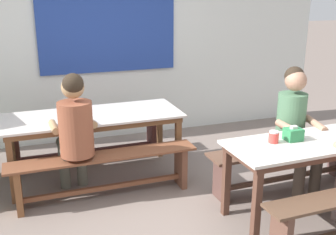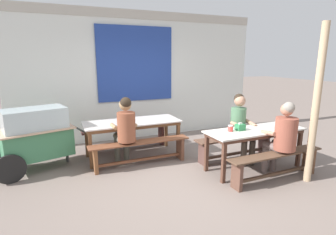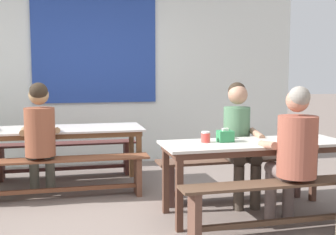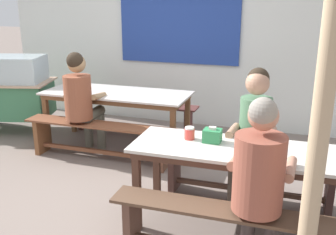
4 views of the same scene
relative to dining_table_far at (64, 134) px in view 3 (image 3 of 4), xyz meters
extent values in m
plane|color=gray|center=(0.62, -1.26, -0.66)|extent=(40.00, 40.00, 0.00)
cube|color=silver|center=(0.62, 1.31, 0.76)|extent=(6.08, 0.12, 2.85)
cube|color=#254196|center=(0.45, 1.22, 1.16)|extent=(1.84, 0.03, 1.75)
cube|color=silver|center=(0.00, 0.00, 0.06)|extent=(1.90, 0.78, 0.02)
cube|color=brown|center=(0.00, 0.00, 0.02)|extent=(1.82, 0.72, 0.06)
cube|color=brown|center=(0.86, 0.33, -0.34)|extent=(0.06, 0.06, 0.65)
cube|color=brown|center=(0.87, -0.31, -0.34)|extent=(0.06, 0.06, 0.65)
cube|color=silver|center=(1.84, -1.44, 0.06)|extent=(1.84, 0.67, 0.03)
cube|color=#533327|center=(1.84, -1.44, 0.01)|extent=(1.76, 0.61, 0.06)
cube|color=#533327|center=(2.67, -1.17, -0.34)|extent=(0.06, 0.06, 0.65)
cube|color=#533327|center=(1.00, -1.21, -0.34)|extent=(0.06, 0.06, 0.65)
cube|color=#533327|center=(1.02, -1.72, -0.34)|extent=(0.06, 0.06, 0.65)
cube|color=brown|center=(-0.01, 0.52, -0.21)|extent=(1.89, 0.30, 0.02)
cube|color=#562F2D|center=(0.82, 0.53, -0.44)|extent=(0.06, 0.24, 0.44)
cube|color=brown|center=(-0.83, 0.51, -0.44)|extent=(0.06, 0.24, 0.44)
cube|color=brown|center=(-0.01, 0.52, -0.55)|extent=(1.61, 0.06, 0.04)
cube|color=brown|center=(0.01, -0.52, -0.21)|extent=(1.88, 0.30, 0.02)
cube|color=brown|center=(0.83, -0.51, -0.44)|extent=(0.06, 0.24, 0.44)
cube|color=brown|center=(0.01, -0.52, -0.55)|extent=(1.60, 0.06, 0.04)
cube|color=brown|center=(1.83, -0.93, -0.21)|extent=(1.72, 0.36, 0.03)
cube|color=brown|center=(2.57, -0.91, -0.45)|extent=(0.07, 0.27, 0.44)
cube|color=brown|center=(1.09, -0.94, -0.45)|extent=(0.07, 0.27, 0.44)
cube|color=brown|center=(1.83, -0.93, -0.55)|extent=(1.43, 0.08, 0.04)
cube|color=brown|center=(1.86, -1.96, -0.21)|extent=(1.79, 0.29, 0.02)
cube|color=brown|center=(1.08, -1.98, -0.44)|extent=(0.07, 0.22, 0.44)
cube|color=brown|center=(1.86, -1.96, -0.55)|extent=(1.51, 0.08, 0.04)
cylinder|color=#6D5C57|center=(2.11, -1.65, -0.43)|extent=(0.11, 0.11, 0.46)
cylinder|color=#6D5C57|center=(1.93, -1.64, -0.43)|extent=(0.11, 0.11, 0.46)
cylinder|color=#6D5C57|center=(2.11, -1.80, -0.15)|extent=(0.14, 0.36, 0.13)
cylinder|color=#6D5C57|center=(1.93, -1.80, -0.15)|extent=(0.14, 0.36, 0.13)
cylinder|color=brown|center=(2.01, -1.96, 0.11)|extent=(0.34, 0.34, 0.53)
sphere|color=tan|center=(2.01, -1.94, 0.50)|extent=(0.20, 0.20, 0.20)
sphere|color=gray|center=(2.01, -1.97, 0.54)|extent=(0.18, 0.18, 0.18)
cylinder|color=tan|center=(2.21, -1.79, 0.09)|extent=(0.08, 0.31, 0.09)
cylinder|color=tan|center=(1.83, -1.77, 0.09)|extent=(0.08, 0.31, 0.10)
cylinder|color=#616152|center=(-0.17, -0.14, -0.43)|extent=(0.11, 0.11, 0.46)
cylinder|color=#616152|center=(-0.35, -0.15, -0.43)|extent=(0.11, 0.11, 0.46)
cylinder|color=#616152|center=(-0.16, -0.33, -0.15)|extent=(0.15, 0.42, 0.13)
cylinder|color=#616152|center=(-0.34, -0.34, -0.15)|extent=(0.15, 0.42, 0.13)
cylinder|color=brown|center=(-0.24, -0.52, 0.10)|extent=(0.32, 0.32, 0.53)
sphere|color=tan|center=(-0.25, -0.50, 0.50)|extent=(0.21, 0.21, 0.21)
sphere|color=#2D2319|center=(-0.24, -0.53, 0.54)|extent=(0.20, 0.20, 0.20)
cylinder|color=tan|center=(-0.07, -0.33, 0.09)|extent=(0.09, 0.31, 0.11)
cylinder|color=tan|center=(-0.43, -0.35, 0.09)|extent=(0.08, 0.30, 0.07)
cylinder|color=#493E34|center=(1.75, -1.29, -0.43)|extent=(0.11, 0.11, 0.46)
cylinder|color=#493E34|center=(1.93, -1.30, -0.43)|extent=(0.11, 0.11, 0.46)
cylinder|color=#493E34|center=(1.76, -1.10, -0.15)|extent=(0.15, 0.41, 0.13)
cylinder|color=#493E34|center=(1.94, -1.11, -0.15)|extent=(0.15, 0.41, 0.13)
cylinder|color=#4D7856|center=(1.86, -0.92, 0.10)|extent=(0.29, 0.29, 0.53)
sphere|color=tan|center=(1.86, -0.94, 0.50)|extent=(0.21, 0.21, 0.21)
sphere|color=#2D2319|center=(1.86, -0.91, 0.54)|extent=(0.20, 0.20, 0.20)
cylinder|color=tan|center=(1.69, -1.09, 0.09)|extent=(0.09, 0.31, 0.08)
cylinder|color=tan|center=(2.02, -1.11, 0.09)|extent=(0.09, 0.31, 0.11)
cube|color=#2E874E|center=(1.56, -1.38, 0.12)|extent=(0.15, 0.13, 0.11)
cube|color=white|center=(1.56, -1.38, 0.19)|extent=(0.06, 0.04, 0.02)
cylinder|color=#E2423B|center=(1.37, -1.37, 0.12)|extent=(0.09, 0.09, 0.09)
cylinder|color=white|center=(1.37, -1.37, 0.17)|extent=(0.08, 0.08, 0.02)
camera|label=1|loc=(-0.63, -4.26, 1.37)|focal=43.81mm
camera|label=2|loc=(-1.30, -4.99, 1.29)|focal=28.18mm
camera|label=3|loc=(0.14, -5.22, 0.75)|focal=44.84mm
camera|label=4|loc=(2.20, -4.37, 1.22)|focal=41.34mm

